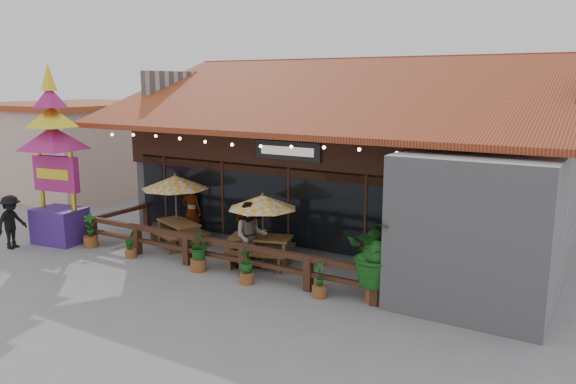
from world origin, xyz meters
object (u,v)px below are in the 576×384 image
Objects in this scene: umbrella_left at (175,183)px; tropical_plant at (378,254)px; umbrella_right at (263,202)px; picnic_table_right at (261,246)px; thai_sign_tower at (54,143)px; pedestrian at (11,222)px; picnic_table_left at (179,229)px.

umbrella_left reaches higher than tropical_plant.
tropical_plant is (3.85, -0.86, -0.67)m from umbrella_right.
picnic_table_right is 0.34× the size of thai_sign_tower.
picnic_table_right is (-0.09, 0.02, -1.29)m from umbrella_right.
picnic_table_right is 7.58m from thai_sign_tower.
thai_sign_tower is at bearing -150.51° from umbrella_left.
picnic_table_right is at bearing -6.17° from umbrella_left.
pedestrian is (-0.74, -1.21, -2.43)m from thai_sign_tower.
picnic_table_left is 0.99× the size of tropical_plant.
umbrella_right is 0.37× the size of thai_sign_tower.
umbrella_left is at bearing 145.36° from picnic_table_left.
picnic_table_left is at bearing 176.00° from picnic_table_right.
picnic_table_right is at bearing -4.00° from picnic_table_left.
umbrella_left reaches higher than picnic_table_left.
umbrella_left is 1.51m from picnic_table_left.
tropical_plant is 11.75m from pedestrian.
umbrella_left is 4.06m from thai_sign_tower.
picnic_table_left is (-3.42, 0.26, -1.32)m from umbrella_right.
umbrella_left is at bearing 173.62° from umbrella_right.
umbrella_left is at bearing 170.41° from tropical_plant.
umbrella_left is 1.23× the size of picnic_table_right.
pedestrian is at bearing -142.84° from umbrella_left.
thai_sign_tower is at bearing -167.63° from picnic_table_right.
umbrella_right is at bearing -83.29° from pedestrian.
picnic_table_left is at bearing -34.64° from umbrella_left.
thai_sign_tower is (-3.36, -1.90, 1.26)m from umbrella_left.
umbrella_left is at bearing 29.49° from thai_sign_tower.
pedestrian is at bearing -121.52° from thai_sign_tower.
tropical_plant is at bearing -8.71° from picnic_table_left.
picnic_table_left is at bearing -68.12° from pedestrian.
tropical_plant is at bearing -12.60° from picnic_table_right.
tropical_plant is (7.50, -1.27, -0.84)m from umbrella_left.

